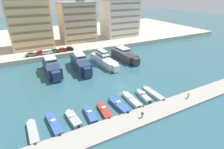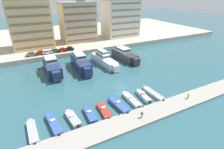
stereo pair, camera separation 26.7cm
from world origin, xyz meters
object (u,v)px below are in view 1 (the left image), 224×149
(motorboat_blue_center_right, at_px, (119,105))
(pedestrian_near_edge, at_px, (188,95))
(motorboat_grey_right, at_px, (144,96))
(car_red_center, at_px, (62,50))
(motorboat_red_center, at_px, (104,111))
(car_white_mid_left, at_px, (47,52))
(motorboat_grey_far_left, at_px, (33,132))
(car_green_center_left, at_px, (54,51))
(yacht_white_mid_left, at_px, (104,60))
(pedestrian_mid_deck, at_px, (142,114))
(motorboat_white_mid_right, at_px, (131,100))
(motorboat_grey_far_right, at_px, (153,94))
(motorboat_grey_mid_left, at_px, (73,119))
(car_red_left, at_px, (40,53))
(motorboat_blue_center_left, at_px, (90,114))
(car_black_center_right, at_px, (69,49))
(motorboat_blue_left, at_px, (54,124))
(car_grey_far_left, at_px, (31,54))
(yacht_navy_far_left, at_px, (52,67))
(yacht_charcoal_center_left, at_px, (124,55))
(yacht_navy_left, at_px, (81,63))

(motorboat_blue_center_right, xyz_separation_m, pedestrian_near_edge, (17.86, -5.86, 1.00))
(motorboat_grey_right, distance_m, car_red_center, 45.85)
(motorboat_red_center, height_order, pedestrian_near_edge, pedestrian_near_edge)
(motorboat_blue_center_right, distance_m, car_white_mid_left, 45.59)
(motorboat_grey_far_left, distance_m, car_green_center_left, 46.66)
(yacht_white_mid_left, xyz_separation_m, pedestrian_mid_deck, (-6.42, -33.81, -0.47))
(car_white_mid_left, height_order, pedestrian_near_edge, car_white_mid_left)
(motorboat_white_mid_right, bearing_deg, motorboat_grey_far_right, -1.61)
(car_green_center_left, bearing_deg, pedestrian_mid_deck, -79.97)
(motorboat_grey_right, bearing_deg, car_red_center, 104.86)
(car_green_center_left, bearing_deg, motorboat_grey_far_right, -67.86)
(motorboat_grey_right, xyz_separation_m, pedestrian_mid_deck, (-5.77, -7.07, 1.01))
(motorboat_grey_mid_left, relative_size, motorboat_grey_far_right, 0.79)
(motorboat_white_mid_right, relative_size, motorboat_grey_far_right, 0.93)
(motorboat_blue_center_right, relative_size, car_red_left, 1.93)
(motorboat_blue_center_left, xyz_separation_m, car_black_center_right, (7.40, 44.92, 2.58))
(car_red_center, bearing_deg, motorboat_blue_left, -105.39)
(car_white_mid_left, height_order, car_black_center_right, same)
(motorboat_blue_center_left, height_order, motorboat_blue_center_right, motorboat_blue_center_right)
(pedestrian_near_edge, distance_m, pedestrian_mid_deck, 15.60)
(motorboat_blue_left, distance_m, car_black_center_right, 47.08)
(motorboat_blue_center_left, distance_m, motorboat_grey_far_right, 19.07)
(motorboat_grey_right, bearing_deg, motorboat_blue_center_right, -176.36)
(car_grey_far_left, bearing_deg, pedestrian_mid_deck, -70.04)
(car_red_left, bearing_deg, car_red_center, -0.87)
(yacht_white_mid_left, height_order, pedestrian_mid_deck, yacht_white_mid_left)
(car_black_center_right, distance_m, pedestrian_near_edge, 53.97)
(pedestrian_mid_deck, bearing_deg, car_red_center, 96.63)
(yacht_white_mid_left, relative_size, motorboat_red_center, 2.67)
(motorboat_grey_mid_left, bearing_deg, motorboat_grey_far_left, -179.42)
(yacht_navy_far_left, xyz_separation_m, motorboat_red_center, (6.72, -28.63, -1.92))
(yacht_charcoal_center_left, bearing_deg, motorboat_grey_far_left, -144.33)
(motorboat_grey_mid_left, relative_size, car_grey_far_left, 1.60)
(motorboat_grey_far_left, xyz_separation_m, car_green_center_left, (13.32, 44.65, 2.62))
(motorboat_blue_left, distance_m, pedestrian_mid_deck, 19.51)
(pedestrian_mid_deck, bearing_deg, yacht_navy_left, 95.17)
(motorboat_blue_center_right, height_order, car_red_left, car_red_left)
(motorboat_grey_mid_left, bearing_deg, yacht_navy_far_left, 88.44)
(motorboat_blue_center_left, distance_m, motorboat_grey_right, 15.82)
(motorboat_blue_center_left, xyz_separation_m, car_red_left, (-5.03, 44.90, 2.58))
(pedestrian_near_edge, bearing_deg, car_white_mid_left, 118.85)
(yacht_charcoal_center_left, distance_m, motorboat_grey_far_left, 47.87)
(motorboat_red_center, distance_m, car_grey_far_left, 46.58)
(motorboat_grey_mid_left, xyz_separation_m, motorboat_grey_right, (19.75, 0.16, 0.03))
(motorboat_grey_right, distance_m, pedestrian_near_edge, 11.74)
(motorboat_blue_left, height_order, motorboat_grey_mid_left, motorboat_grey_mid_left)
(car_red_left, height_order, pedestrian_near_edge, car_red_left)
(motorboat_grey_far_left, distance_m, motorboat_blue_left, 4.28)
(car_red_left, bearing_deg, motorboat_grey_far_left, -99.35)
(yacht_charcoal_center_left, bearing_deg, motorboat_blue_center_left, -133.24)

